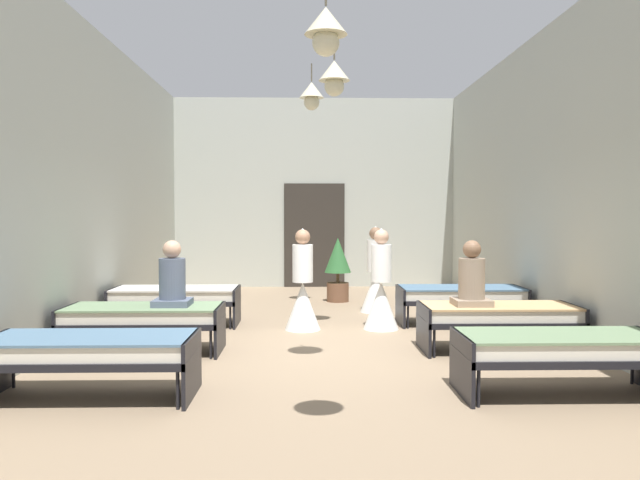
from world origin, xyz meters
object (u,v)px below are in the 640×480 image
at_px(nurse_far_aisle, 381,293).
at_px(patient_seated_secondary, 472,281).
at_px(bed_left_row_1, 144,317).
at_px(nurse_near_aisle, 303,294).
at_px(potted_plant, 338,265).
at_px(bed_left_row_2, 176,296).
at_px(bed_right_row_1, 498,316).
at_px(bed_right_row_2, 461,296).
at_px(patient_seated_primary, 172,282).
at_px(bed_left_row_0, 90,351).
at_px(nurse_mid_aisle, 375,281).
at_px(bed_right_row_0, 561,348).

height_order(nurse_far_aisle, patient_seated_secondary, nurse_far_aisle).
bearing_deg(bed_left_row_1, nurse_near_aisle, 37.39).
bearing_deg(potted_plant, nurse_far_aisle, -80.58).
relative_size(bed_left_row_2, potted_plant, 1.53).
height_order(bed_left_row_2, patient_seated_secondary, patient_seated_secondary).
distance_m(bed_left_row_1, bed_left_row_2, 1.90).
relative_size(bed_right_row_1, nurse_near_aisle, 1.28).
height_order(bed_right_row_2, patient_seated_primary, patient_seated_primary).
relative_size(bed_left_row_0, bed_left_row_1, 1.00).
relative_size(nurse_mid_aisle, potted_plant, 1.20).
bearing_deg(nurse_mid_aisle, bed_left_row_0, 79.19).
xyz_separation_m(nurse_near_aisle, patient_seated_primary, (-1.59, -1.46, 0.34)).
relative_size(bed_left_row_0, bed_right_row_2, 1.00).
height_order(bed_right_row_2, patient_seated_secondary, patient_seated_secondary).
distance_m(bed_left_row_1, nurse_mid_aisle, 4.46).
bearing_deg(nurse_far_aisle, bed_left_row_0, -125.53).
bearing_deg(nurse_mid_aisle, bed_right_row_2, 155.67).
bearing_deg(potted_plant, bed_right_row_1, -68.34).
height_order(bed_right_row_0, bed_left_row_1, same).
bearing_deg(bed_left_row_0, potted_plant, 67.69).
bearing_deg(potted_plant, patient_seated_secondary, -72.51).
height_order(bed_left_row_0, patient_seated_primary, patient_seated_primary).
distance_m(bed_left_row_0, bed_right_row_1, 4.76).
height_order(bed_left_row_0, nurse_mid_aisle, nurse_mid_aisle).
bearing_deg(bed_right_row_2, bed_right_row_0, -90.00).
relative_size(nurse_mid_aisle, patient_seated_primary, 1.86).
relative_size(bed_right_row_0, patient_seated_secondary, 2.38).
bearing_deg(patient_seated_primary, bed_left_row_0, -100.35).
height_order(bed_left_row_0, bed_right_row_2, same).
distance_m(nurse_near_aisle, nurse_far_aisle, 1.15).
xyz_separation_m(nurse_near_aisle, nurse_far_aisle, (1.15, 0.02, 0.00)).
bearing_deg(nurse_mid_aisle, patient_seated_secondary, 126.28).
bearing_deg(bed_right_row_0, nurse_far_aisle, 110.54).
height_order(bed_right_row_0, bed_right_row_1, same).
xyz_separation_m(bed_right_row_2, nurse_far_aisle, (-1.28, -0.40, 0.09)).
bearing_deg(bed_right_row_2, potted_plant, 124.78).
height_order(bed_left_row_1, bed_right_row_2, same).
bearing_deg(bed_right_row_1, bed_left_row_0, -156.47).
distance_m(bed_right_row_1, bed_right_row_2, 1.90).
bearing_deg(bed_right_row_1, potted_plant, 111.66).
height_order(bed_left_row_0, bed_left_row_1, same).
distance_m(bed_right_row_0, bed_right_row_1, 1.90).
bearing_deg(patient_seated_secondary, bed_right_row_0, -79.32).
distance_m(bed_right_row_2, nurse_mid_aisle, 1.70).
distance_m(patient_seated_primary, patient_seated_secondary, 3.66).
height_order(nurse_near_aisle, potted_plant, nurse_near_aisle).
relative_size(patient_seated_secondary, potted_plant, 0.65).
distance_m(bed_left_row_2, nurse_far_aisle, 3.11).
xyz_separation_m(bed_left_row_0, patient_seated_secondary, (4.01, 1.86, 0.43)).
bearing_deg(bed_right_row_1, bed_right_row_0, -90.00).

